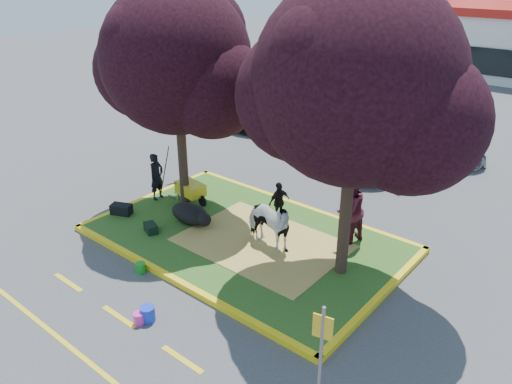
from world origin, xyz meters
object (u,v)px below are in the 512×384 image
Objects in this scene: handler at (157,177)px; sign_post at (321,354)px; cow at (268,224)px; wheelbarrow at (191,189)px; car_black at (266,108)px; calf at (190,214)px; car_silver at (332,120)px; bucket_pink at (139,318)px; bucket_blue at (148,314)px; bucket_green at (141,268)px.

handler is 9.29m from sign_post.
sign_post is (3.93, -3.63, 0.58)m from cow.
wheelbarrow is 9.06m from car_black.
wheelbarrow is 0.38× the size of car_black.
calf is 7.36m from sign_post.
handler reaches higher than calf.
car_black is at bearing 121.07° from wheelbarrow.
sign_post is 15.03m from car_silver.
bucket_pink is 0.77× the size of bucket_blue.
bucket_green is (0.74, -2.40, -0.30)m from calf.
bucket_green is 0.06× the size of car_black.
car_silver is at bearing -13.90° from handler.
cow is 4.05m from bucket_pink.
calf reaches higher than bucket_green.
car_silver reaches higher than calf.
bucket_green is (-1.84, -2.73, -0.72)m from cow.
handler is 1.14m from wheelbarrow.
calf is 0.28× the size of car_silver.
bucket_green is 1.89m from bucket_blue.
handler is 5.75× the size of bucket_pink.
bucket_green is at bearing -70.11° from car_black.
wheelbarrow is 8.67m from sign_post.
sign_post is 16.80m from car_black.
calf is 0.30× the size of car_black.
car_black is at bearing 117.88° from bucket_pink.
cow is at bearing 125.50° from sign_post.
bucket_green is at bearing 159.33° from sign_post.
sign_post reaches higher than handler.
sign_post is at bearing 124.18° from car_silver.
wheelbarrow is at bearing -71.14° from car_black.
wheelbarrow reaches higher than bucket_pink.
cow reaches higher than bucket_pink.
wheelbarrow is (-3.56, 0.65, -0.27)m from cow.
cow is 6.34× the size of bucket_green.
handler is at bearing 93.61° from cow.
calf is at bearing -112.79° from handler.
car_silver is (-1.20, 9.58, 0.35)m from calf.
car_black is (-7.17, 8.96, -0.11)m from cow.
calf is at bearing 102.78° from cow.
calf is at bearing -68.31° from car_black.
bucket_pink is 14.63m from car_black.
bucket_pink is 0.06× the size of car_black.
wheelbarrow is 5.54m from bucket_blue.
bucket_green is at bearing -145.87° from handler.
wheelbarrow is (-0.98, 0.98, 0.15)m from calf.
handler is 0.32× the size of car_silver.
calf is 1.39m from wheelbarrow.
car_black is 3.41m from car_silver.
wheelbarrow is 5.65m from bucket_pink.
sign_post is (8.47, -3.79, 0.54)m from handler.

